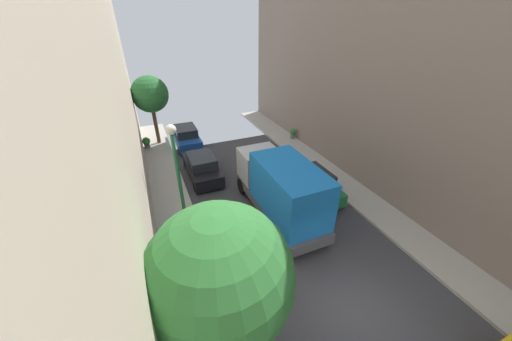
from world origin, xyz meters
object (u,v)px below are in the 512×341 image
street_tree_2 (150,95)px  potted_plant_5 (293,133)px  parked_car_right_2 (312,183)px  street_tree_0 (219,277)px  parked_car_left_4 (186,137)px  lamp_post (176,163)px  delivery_truck (280,188)px  parked_car_left_3 (202,167)px  potted_plant_4 (146,142)px

street_tree_2 → potted_plant_5: size_ratio=6.27×
parked_car_right_2 → street_tree_0: 11.06m
street_tree_0 → potted_plant_5: bearing=54.4°
parked_car_right_2 → parked_car_left_4: bearing=118.8°
lamp_post → parked_car_left_4: bearing=79.1°
lamp_post → street_tree_2: bearing=90.8°
delivery_truck → street_tree_2: (-4.75, 11.97, 2.24)m
parked_car_left_4 → potted_plant_5: 8.72m
parked_car_left_3 → parked_car_left_4: bearing=90.0°
parked_car_right_2 → delivery_truck: (-2.70, -1.12, 1.07)m
potted_plant_4 → potted_plant_5: (11.36, -2.87, -0.01)m
parked_car_right_2 → potted_plant_5: parked_car_right_2 is taller
parked_car_left_3 → lamp_post: (-1.90, -4.44, 2.90)m
street_tree_2 → lamp_post: (0.15, -10.89, -0.41)m
potted_plant_5 → street_tree_2: bearing=161.3°
parked_car_right_2 → potted_plant_4: (-8.40, 10.19, -0.10)m
parked_car_left_4 → street_tree_2: 4.03m
street_tree_2 → parked_car_right_2: bearing=-55.5°
street_tree_0 → potted_plant_4: 17.87m
parked_car_left_3 → potted_plant_4: (-3.00, 5.78, -0.10)m
street_tree_2 → lamp_post: 10.90m
parked_car_left_3 → parked_car_left_4: same height
parked_car_left_4 → street_tree_0: 17.56m
street_tree_0 → potted_plant_4: (-0.96, 17.39, -3.98)m
parked_car_right_2 → street_tree_0: street_tree_0 is taller
parked_car_left_3 → delivery_truck: 6.24m
delivery_truck → potted_plant_5: (5.66, 8.44, -1.18)m
delivery_truck → parked_car_right_2: bearing=22.5°
parked_car_right_2 → street_tree_0: bearing=-135.9°
parked_car_left_4 → parked_car_right_2: same height
street_tree_2 → potted_plant_5: (10.41, -3.53, -3.42)m
street_tree_0 → lamp_post: (0.14, 7.16, -0.98)m
parked_car_left_4 → lamp_post: size_ratio=0.80×
delivery_truck → parked_car_left_4: bearing=103.9°
delivery_truck → potted_plant_5: delivery_truck is taller
street_tree_2 → potted_plant_4: bearing=-145.4°
potted_plant_4 → parked_car_left_4: bearing=-7.4°
parked_car_left_4 → delivery_truck: (2.70, -10.92, 1.07)m
delivery_truck → lamp_post: size_ratio=1.26×
delivery_truck → lamp_post: lamp_post is taller
delivery_truck → street_tree_0: bearing=-127.9°
potted_plant_5 → lamp_post: (-10.26, -7.36, 3.01)m
parked_car_right_2 → delivery_truck: size_ratio=0.64×
parked_car_left_4 → lamp_post: 10.43m
potted_plant_5 → delivery_truck: bearing=-123.9°
parked_car_left_4 → delivery_truck: delivery_truck is taller
parked_car_left_3 → street_tree_0: street_tree_0 is taller
parked_car_left_3 → street_tree_2: (-2.05, 6.44, 3.31)m
parked_car_left_3 → delivery_truck: delivery_truck is taller
parked_car_left_4 → street_tree_0: street_tree_0 is taller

